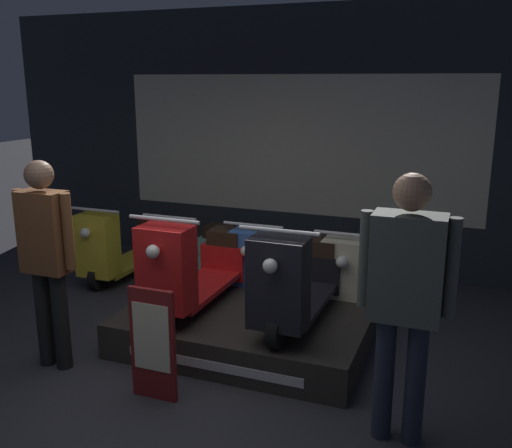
{
  "coord_description": "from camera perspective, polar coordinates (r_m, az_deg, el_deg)",
  "views": [
    {
      "loc": [
        2.09,
        -3.41,
        2.33
      ],
      "look_at": [
        0.12,
        1.68,
        0.95
      ],
      "focal_mm": 40.0,
      "sensor_mm": 36.0,
      "label": 1
    }
  ],
  "objects": [
    {
      "name": "scooter_backrow_2",
      "position": [
        6.3,
        1.55,
        -3.98
      ],
      "size": [
        0.63,
        1.65,
        0.95
      ],
      "color": "black",
      "rests_on": "ground_plane"
    },
    {
      "name": "scooter_display_right",
      "position": [
        4.89,
        4.34,
        -5.6
      ],
      "size": [
        0.63,
        1.65,
        0.95
      ],
      "color": "black",
      "rests_on": "display_platform"
    },
    {
      "name": "person_right_browsing",
      "position": [
        3.7,
        14.75,
        -6.15
      ],
      "size": [
        0.6,
        0.25,
        1.8
      ],
      "color": "#232838",
      "rests_on": "ground_plane"
    },
    {
      "name": "scooter_display_left",
      "position": [
        5.23,
        -5.91,
        -4.28
      ],
      "size": [
        0.63,
        1.65,
        0.95
      ],
      "color": "black",
      "rests_on": "display_platform"
    },
    {
      "name": "ground_plane",
      "position": [
        4.63,
        -9.29,
        -16.24
      ],
      "size": [
        30.0,
        30.0,
        0.0
      ],
      "primitive_type": "plane",
      "color": "#2D2D33"
    },
    {
      "name": "price_sign_board",
      "position": [
        4.36,
        -10.28,
        -11.73
      ],
      "size": [
        0.37,
        0.04,
        0.87
      ],
      "color": "maroon",
      "rests_on": "ground_plane"
    },
    {
      "name": "scooter_backrow_1",
      "position": [
        6.67,
        -6.13,
        -3.04
      ],
      "size": [
        0.63,
        1.65,
        0.95
      ],
      "color": "black",
      "rests_on": "ground_plane"
    },
    {
      "name": "person_left_browsing",
      "position": [
        4.86,
        -20.25,
        -2.49
      ],
      "size": [
        0.54,
        0.23,
        1.73
      ],
      "color": "black",
      "rests_on": "ground_plane"
    },
    {
      "name": "shop_wall_back",
      "position": [
        7.12,
        4.02,
        8.27
      ],
      "size": [
        8.22,
        0.09,
        3.2
      ],
      "color": "#23282D",
      "rests_on": "ground_plane"
    },
    {
      "name": "scooter_backrow_0",
      "position": [
        7.13,
        -12.9,
        -2.17
      ],
      "size": [
        0.63,
        1.65,
        0.95
      ],
      "color": "black",
      "rests_on": "ground_plane"
    },
    {
      "name": "display_platform",
      "position": [
        5.29,
        -0.66,
        -10.05
      ],
      "size": [
        2.16,
        1.6,
        0.32
      ],
      "color": "#2D2823",
      "rests_on": "ground_plane"
    },
    {
      "name": "scooter_backrow_3",
      "position": [
        6.07,
        10.0,
        -4.93
      ],
      "size": [
        0.63,
        1.65,
        0.95
      ],
      "color": "black",
      "rests_on": "ground_plane"
    }
  ]
}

